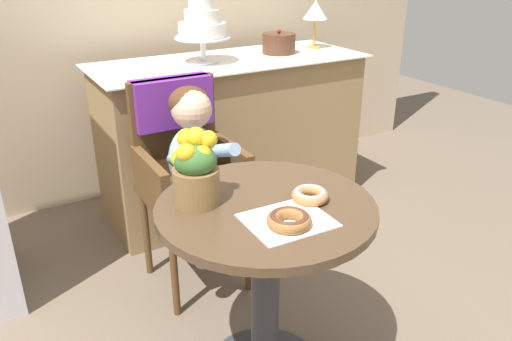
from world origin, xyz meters
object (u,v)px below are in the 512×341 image
(cafe_table, at_px, (265,259))
(table_lamp, at_px, (315,12))
(round_layer_cake, at_px, (279,43))
(wicker_chair, at_px, (183,151))
(donut_front, at_px, (310,195))
(tiered_cake_stand, at_px, (202,26))
(seated_child, at_px, (196,154))
(donut_mid, at_px, (289,220))
(flower_vase, at_px, (195,169))

(cafe_table, relative_size, table_lamp, 2.53)
(cafe_table, xyz_separation_m, round_layer_cake, (0.88, 1.32, 0.45))
(wicker_chair, xyz_separation_m, round_layer_cake, (0.86, 0.56, 0.32))
(donut_front, bearing_deg, cafe_table, 159.56)
(donut_front, height_order, tiered_cake_stand, tiered_cake_stand)
(wicker_chair, bearing_deg, table_lamp, 23.60)
(seated_child, height_order, donut_mid, seated_child)
(wicker_chair, relative_size, donut_front, 7.81)
(table_lamp, bearing_deg, round_layer_cake, -173.62)
(wicker_chair, bearing_deg, flower_vase, -112.02)
(cafe_table, height_order, donut_front, donut_front)
(tiered_cake_stand, bearing_deg, donut_front, -100.41)
(cafe_table, bearing_deg, flower_vase, 147.36)
(donut_front, bearing_deg, seated_child, 100.16)
(tiered_cake_stand, xyz_separation_m, round_layer_cake, (0.50, 0.02, -0.14))
(donut_front, bearing_deg, wicker_chair, 98.23)
(flower_vase, xyz_separation_m, tiered_cake_stand, (0.57, 1.18, 0.26))
(tiered_cake_stand, height_order, round_layer_cake, tiered_cake_stand)
(donut_mid, height_order, flower_vase, flower_vase)
(wicker_chair, distance_m, round_layer_cake, 1.08)
(seated_child, xyz_separation_m, flower_vase, (-0.21, -0.48, 0.16))
(flower_vase, relative_size, round_layer_cake, 1.27)
(cafe_table, height_order, wicker_chair, wicker_chair)
(donut_front, xyz_separation_m, flower_vase, (-0.33, 0.17, 0.10))
(donut_front, relative_size, table_lamp, 0.43)
(flower_vase, bearing_deg, tiered_cake_stand, 64.03)
(flower_vase, xyz_separation_m, table_lamp, (1.35, 1.23, 0.28))
(cafe_table, xyz_separation_m, flower_vase, (-0.19, 0.12, 0.33))
(flower_vase, xyz_separation_m, round_layer_cake, (1.07, 1.20, 0.12))
(seated_child, height_order, round_layer_cake, round_layer_cake)
(cafe_table, relative_size, tiered_cake_stand, 2.16)
(seated_child, height_order, tiered_cake_stand, tiered_cake_stand)
(seated_child, relative_size, donut_mid, 5.36)
(donut_mid, height_order, table_lamp, table_lamp)
(cafe_table, xyz_separation_m, seated_child, (0.02, 0.60, 0.17))
(cafe_table, relative_size, seated_child, 0.99)
(donut_mid, distance_m, flower_vase, 0.34)
(wicker_chair, relative_size, donut_mid, 7.03)
(cafe_table, distance_m, round_layer_cake, 1.65)
(flower_vase, bearing_deg, donut_mid, -57.92)
(seated_child, relative_size, tiered_cake_stand, 2.18)
(cafe_table, xyz_separation_m, wicker_chair, (0.02, 0.76, 0.13))
(wicker_chair, xyz_separation_m, seated_child, (0.00, -0.16, 0.04))
(table_lamp, bearing_deg, donut_front, -126.22)
(cafe_table, distance_m, wicker_chair, 0.77)
(cafe_table, distance_m, flower_vase, 0.40)
(donut_front, distance_m, round_layer_cake, 1.57)
(flower_vase, bearing_deg, round_layer_cake, 48.15)
(donut_mid, distance_m, table_lamp, 1.95)
(seated_child, distance_m, donut_front, 0.67)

